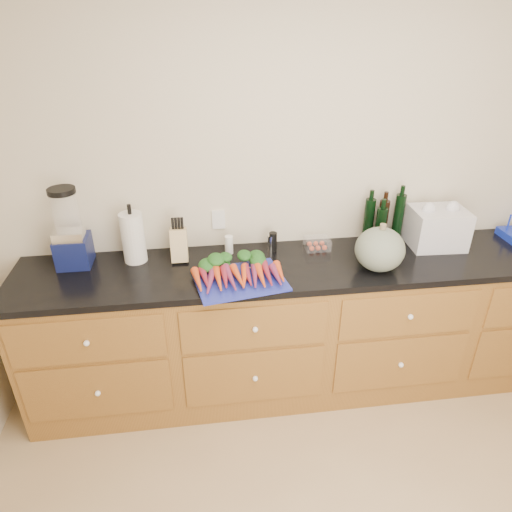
{
  "coord_description": "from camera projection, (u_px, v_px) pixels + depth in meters",
  "views": [
    {
      "loc": [
        -0.71,
        -1.02,
        2.27
      ],
      "look_at": [
        -0.42,
        1.2,
        1.06
      ],
      "focal_mm": 32.0,
      "sensor_mm": 36.0,
      "label": 1
    }
  ],
  "objects": [
    {
      "name": "wall_back",
      "position": [
        313.0,
        186.0,
        2.85
      ],
      "size": [
        4.1,
        0.05,
        2.6
      ],
      "primitive_type": "cube",
      "color": "beige",
      "rests_on": "ground"
    },
    {
      "name": "squash",
      "position": [
        380.0,
        249.0,
        2.6
      ],
      "size": [
        0.28,
        0.28,
        0.25
      ],
      "primitive_type": "ellipsoid",
      "color": "#566353",
      "rests_on": "countertop"
    },
    {
      "name": "grocery_bag",
      "position": [
        437.0,
        228.0,
        2.87
      ],
      "size": [
        0.34,
        0.28,
        0.24
      ],
      "primitive_type": null,
      "rotation": [
        0.0,
        0.0,
        -0.05
      ],
      "color": "white",
      "rests_on": "countertop"
    },
    {
      "name": "paper_towel",
      "position": [
        133.0,
        238.0,
        2.68
      ],
      "size": [
        0.14,
        0.14,
        0.3
      ],
      "primitive_type": "cylinder",
      "color": "silver",
      "rests_on": "countertop"
    },
    {
      "name": "grinder_salt",
      "position": [
        229.0,
        245.0,
        2.81
      ],
      "size": [
        0.05,
        0.05,
        0.12
      ],
      "primitive_type": "cylinder",
      "color": "white",
      "rests_on": "countertop"
    },
    {
      "name": "blender_appliance",
      "position": [
        70.0,
        233.0,
        2.61
      ],
      "size": [
        0.19,
        0.19,
        0.47
      ],
      "color": "#0F1649",
      "rests_on": "countertop"
    },
    {
      "name": "grinder_pepper",
      "position": [
        273.0,
        242.0,
        2.84
      ],
      "size": [
        0.05,
        0.05,
        0.12
      ],
      "primitive_type": "cylinder",
      "color": "black",
      "rests_on": "countertop"
    },
    {
      "name": "tomato_box",
      "position": [
        317.0,
        243.0,
        2.87
      ],
      "size": [
        0.15,
        0.12,
        0.07
      ],
      "primitive_type": "cube",
      "color": "white",
      "rests_on": "countertop"
    },
    {
      "name": "carrots",
      "position": [
        239.0,
        271.0,
        2.56
      ],
      "size": [
        0.51,
        0.35,
        0.07
      ],
      "color": "#E24A1A",
      "rests_on": "cutting_board"
    },
    {
      "name": "countertop",
      "position": [
        322.0,
        264.0,
        2.75
      ],
      "size": [
        3.64,
        0.62,
        0.04
      ],
      "primitive_type": "cube",
      "color": "black",
      "rests_on": "cabinets"
    },
    {
      "name": "canister_chrome",
      "position": [
        271.0,
        243.0,
        2.84
      ],
      "size": [
        0.05,
        0.05,
        0.11
      ],
      "primitive_type": "cylinder",
      "color": "silver",
      "rests_on": "countertop"
    },
    {
      "name": "cabinets",
      "position": [
        317.0,
        327.0,
        2.97
      ],
      "size": [
        3.6,
        0.64,
        0.9
      ],
      "color": "brown",
      "rests_on": "ground"
    },
    {
      "name": "bottles",
      "position": [
        383.0,
        222.0,
        2.9
      ],
      "size": [
        0.26,
        0.13,
        0.32
      ],
      "color": "black",
      "rests_on": "countertop"
    },
    {
      "name": "knife_block",
      "position": [
        179.0,
        245.0,
        2.72
      ],
      "size": [
        0.1,
        0.1,
        0.2
      ],
      "primitive_type": "cube",
      "color": "tan",
      "rests_on": "countertop"
    },
    {
      "name": "cutting_board",
      "position": [
        240.0,
        280.0,
        2.54
      ],
      "size": [
        0.54,
        0.44,
        0.01
      ],
      "primitive_type": "cube",
      "rotation": [
        0.0,
        0.0,
        0.17
      ],
      "color": "#202A9B",
      "rests_on": "countertop"
    }
  ]
}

